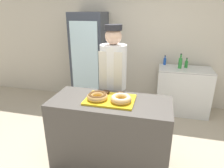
% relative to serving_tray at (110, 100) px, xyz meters
% --- Properties ---
extents(ground_plane, '(14.00, 14.00, 0.00)m').
position_rel_serving_tray_xyz_m(ground_plane, '(0.00, 0.00, -0.95)').
color(ground_plane, '#B7A88E').
extents(wall_back, '(8.00, 0.06, 2.70)m').
position_rel_serving_tray_xyz_m(wall_back, '(0.00, 2.13, 0.40)').
color(wall_back, beige).
rests_on(wall_back, ground_plane).
extents(display_counter, '(1.48, 0.65, 0.93)m').
position_rel_serving_tray_xyz_m(display_counter, '(0.00, 0.00, -0.48)').
color(display_counter, '#4C4742').
rests_on(display_counter, ground_plane).
extents(serving_tray, '(0.59, 0.41, 0.02)m').
position_rel_serving_tray_xyz_m(serving_tray, '(0.00, 0.00, 0.00)').
color(serving_tray, yellow).
rests_on(serving_tray, display_counter).
extents(donut_chocolate_glaze, '(0.25, 0.25, 0.08)m').
position_rel_serving_tray_xyz_m(donut_chocolate_glaze, '(-0.14, -0.05, 0.05)').
color(donut_chocolate_glaze, tan).
rests_on(donut_chocolate_glaze, serving_tray).
extents(donut_light_glaze, '(0.25, 0.25, 0.08)m').
position_rel_serving_tray_xyz_m(donut_light_glaze, '(0.14, -0.05, 0.05)').
color(donut_light_glaze, tan).
rests_on(donut_light_glaze, serving_tray).
extents(brownie_back_left, '(0.08, 0.08, 0.03)m').
position_rel_serving_tray_xyz_m(brownie_back_left, '(-0.09, 0.15, 0.03)').
color(brownie_back_left, '#382111').
rests_on(brownie_back_left, serving_tray).
extents(brownie_back_right, '(0.08, 0.08, 0.03)m').
position_rel_serving_tray_xyz_m(brownie_back_right, '(0.09, 0.15, 0.03)').
color(brownie_back_right, '#382111').
rests_on(brownie_back_right, serving_tray).
extents(baker_person, '(0.39, 0.39, 1.79)m').
position_rel_serving_tray_xyz_m(baker_person, '(-0.11, 0.60, 0.00)').
color(baker_person, '#4C4C51').
rests_on(baker_person, ground_plane).
extents(beverage_fridge, '(0.67, 0.61, 1.94)m').
position_rel_serving_tray_xyz_m(beverage_fridge, '(-0.90, 1.77, 0.02)').
color(beverage_fridge, '#333842').
rests_on(beverage_fridge, ground_plane).
extents(chest_freezer, '(1.00, 0.56, 0.92)m').
position_rel_serving_tray_xyz_m(chest_freezer, '(1.04, 1.77, -0.48)').
color(chest_freezer, silver).
rests_on(chest_freezer, ground_plane).
extents(bottle_green, '(0.06, 0.06, 0.19)m').
position_rel_serving_tray_xyz_m(bottle_green, '(1.05, 1.85, 0.05)').
color(bottle_green, '#2D8C38').
rests_on(bottle_green, chest_freezer).
extents(bottle_green_b, '(0.07, 0.07, 0.28)m').
position_rel_serving_tray_xyz_m(bottle_green_b, '(0.93, 1.77, 0.08)').
color(bottle_green_b, '#2D8C38').
rests_on(bottle_green_b, chest_freezer).
extents(bottle_blue, '(0.06, 0.06, 0.19)m').
position_rel_serving_tray_xyz_m(bottle_blue, '(0.64, 1.97, 0.05)').
color(bottle_blue, '#1E4CB2').
rests_on(bottle_blue, chest_freezer).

